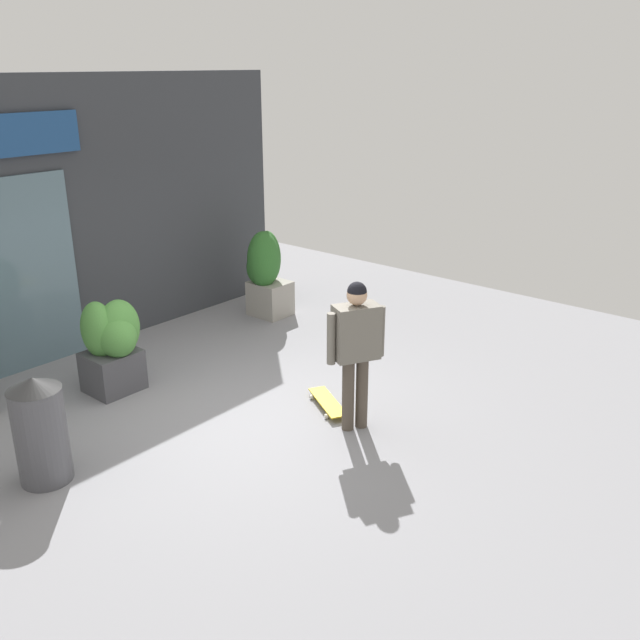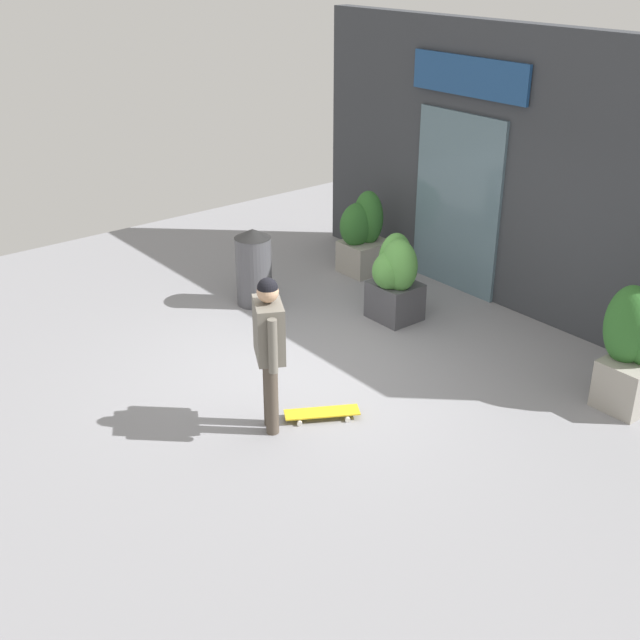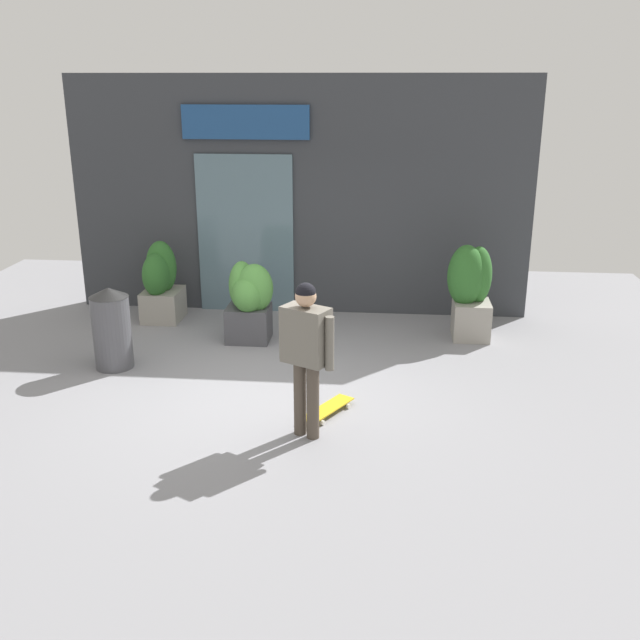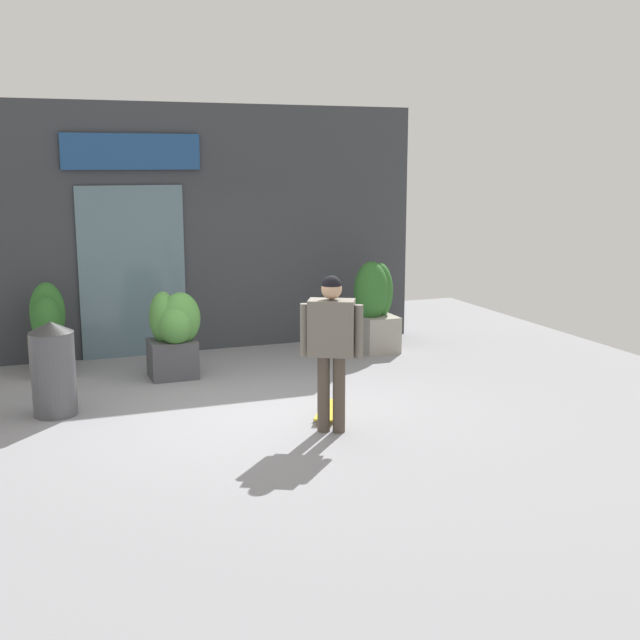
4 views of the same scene
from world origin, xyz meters
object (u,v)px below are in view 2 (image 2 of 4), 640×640
planter_box_left (634,343)px  trash_bin (254,267)px  skateboarder (269,339)px  planter_box_right (363,234)px  skateboard (322,413)px  planter_box_mid (395,275)px

planter_box_left → trash_bin: 4.87m
skateboarder → planter_box_right: skateboarder is taller
skateboard → trash_bin: bearing=98.7°
skateboard → planter_box_right: (-2.78, 3.01, 0.52)m
skateboard → planter_box_mid: planter_box_mid is taller
planter_box_left → planter_box_right: size_ratio=1.11×
skateboard → planter_box_right: 4.13m
planter_box_mid → trash_bin: 1.91m
skateboarder → skateboard: 1.09m
planter_box_mid → planter_box_right: bearing=152.4°
planter_box_left → trash_bin: planter_box_left is taller
skateboarder → skateboard: skateboarder is taller
skateboard → planter_box_left: size_ratio=0.58×
skateboarder → skateboard: bearing=9.4°
planter_box_right → planter_box_mid: size_ratio=1.08×
skateboard → planter_box_mid: (-1.28, 2.23, 0.55)m
skateboarder → trash_bin: (-2.65, 1.62, -0.47)m
planter_box_right → planter_box_mid: 1.69m
skateboarder → skateboard: (0.17, 0.51, -0.94)m
planter_box_right → planter_box_mid: bearing=-27.6°
trash_bin → skateboard: bearing=-21.3°
skateboarder → trash_bin: bearing=86.6°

